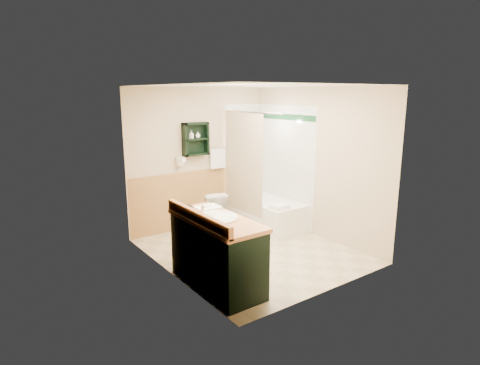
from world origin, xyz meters
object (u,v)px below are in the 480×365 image
Objects in this scene: vanity at (217,252)px; vanity_book at (182,201)px; soap_bottle_b at (198,136)px; wall_shelf at (196,139)px; toilet at (212,210)px; bathtub at (265,212)px; soap_bottle_a at (191,137)px; hair_dryer at (180,161)px.

vanity is 6.32× the size of vanity_book.
vanity_book is at bearing -126.66° from soap_bottle_b.
toilet is (0.16, -0.20, -1.22)m from wall_shelf.
bathtub is 11.80× the size of soap_bottle_a.
soap_bottle_a is at bearing 68.13° from vanity.
hair_dryer is 0.16× the size of bathtub.
wall_shelf is at bearing 66.15° from vanity.
soap_bottle_b is (0.12, 0.00, 0.01)m from soap_bottle_a.
wall_shelf reaches higher than soap_bottle_a.
toilet is 6.61× the size of soap_bottle_b.
bathtub is at bearing 36.68° from vanity.
vanity is at bearing -71.00° from vanity_book.
vanity is at bearing -113.85° from wall_shelf.
vanity_book is (-0.76, -1.50, -0.23)m from hair_dryer.
soap_bottle_a is (-0.08, -0.01, 0.04)m from wall_shelf.
wall_shelf is 1.25m from toilet.
vanity_book is at bearing -116.83° from hair_dryer.
soap_bottle_a reaches higher than hair_dryer.
bathtub is 1.85m from soap_bottle_a.
bathtub is 14.65× the size of soap_bottle_b.
vanity is at bearing -111.87° from soap_bottle_a.
soap_bottle_b is at bearing 65.25° from vanity.
soap_bottle_b is at bearing 0.00° from soap_bottle_a.
vanity_book is 2.10× the size of soap_bottle_b.
soap_bottle_b is at bearing -7.88° from wall_shelf.
soap_bottle_a is (0.81, 2.02, 1.16)m from vanity.
soap_bottle_a is (-0.25, 0.19, 1.26)m from toilet.
soap_bottle_b is at bearing 149.21° from bathtub.
wall_shelf reaches higher than soap_bottle_b.
wall_shelf is at bearing 3.38° from soap_bottle_a.
vanity is 13.30× the size of soap_bottle_b.
bathtub is at bearing 168.70° from toilet.
soap_bottle_a reaches higher than vanity.
soap_bottle_b reaches higher than soap_bottle_a.
wall_shelf is 2.55× the size of vanity_book.
wall_shelf is 0.46m from hair_dryer.
soap_bottle_b is at bearing -43.31° from toilet.
wall_shelf reaches higher than hair_dryer.
vanity_book is (-2.08, -0.88, 0.73)m from bathtub.
wall_shelf is 1.91m from vanity_book.
vanity is 2.40m from bathtub.
vanity_book reaches higher than vanity.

